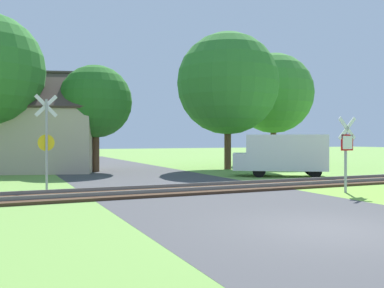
{
  "coord_description": "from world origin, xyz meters",
  "views": [
    {
      "loc": [
        -6.65,
        -7.33,
        2.0
      ],
      "look_at": [
        0.5,
        8.73,
        1.8
      ],
      "focal_mm": 40.0,
      "sensor_mm": 36.0,
      "label": 1
    }
  ],
  "objects": [
    {
      "name": "house",
      "position": [
        -5.26,
        20.78,
        2.14
      ],
      "size": [
        9.71,
        7.73,
        6.23
      ],
      "rotation": [
        0.0,
        0.0,
        -0.29
      ],
      "color": "#C6B293",
      "rests_on": "ground"
    },
    {
      "name": "tree_center",
      "position": [
        -1.41,
        18.96,
        4.29
      ],
      "size": [
        4.44,
        4.44,
        6.53
      ],
      "color": "#513823",
      "rests_on": "ground"
    },
    {
      "name": "rail_track",
      "position": [
        0.0,
        7.73,
        0.06
      ],
      "size": [
        60.0,
        2.6,
        0.22
      ],
      "color": "#422D1E",
      "rests_on": "ground"
    },
    {
      "name": "road_asphalt",
      "position": [
        0.0,
        2.0,
        0.0
      ],
      "size": [
        7.84,
        80.0,
        0.01
      ],
      "primitive_type": "cube",
      "color": "#424244",
      "rests_on": "ground"
    },
    {
      "name": "mail_truck",
      "position": [
        7.12,
        11.65,
        1.24
      ],
      "size": [
        5.15,
        4.14,
        2.24
      ],
      "rotation": [
        0.0,
        0.0,
        1.02
      ],
      "color": "white",
      "rests_on": "ground"
    },
    {
      "name": "stop_sign_near",
      "position": [
        5.08,
        4.86,
        1.66
      ],
      "size": [
        0.88,
        0.16,
        2.84
      ],
      "rotation": [
        0.0,
        0.0,
        3.2
      ],
      "color": "#9E9EA5",
      "rests_on": "ground"
    },
    {
      "name": "ground_plane",
      "position": [
        0.0,
        0.0,
        0.0
      ],
      "size": [
        160.0,
        160.0,
        0.0
      ],
      "primitive_type": "plane",
      "color": "#6B9942"
    },
    {
      "name": "crossing_sign_far",
      "position": [
        -5.09,
        9.98,
        2.07
      ],
      "size": [
        0.87,
        0.18,
        3.73
      ],
      "rotation": [
        0.0,
        0.0,
        0.13
      ],
      "color": "#9E9EA5",
      "rests_on": "ground"
    },
    {
      "name": "tree_far",
      "position": [
        13.73,
        21.98,
        5.75
      ],
      "size": [
        6.54,
        6.54,
        9.03
      ],
      "color": "#513823",
      "rests_on": "ground"
    },
    {
      "name": "tree_right",
      "position": [
        7.11,
        17.71,
        5.7
      ],
      "size": [
        6.79,
        6.79,
        9.1
      ],
      "color": "#513823",
      "rests_on": "ground"
    }
  ]
}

